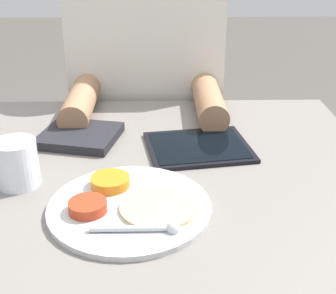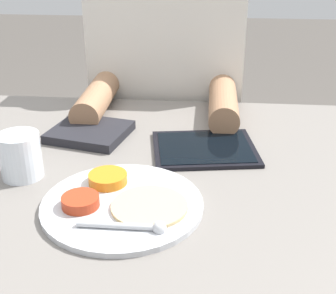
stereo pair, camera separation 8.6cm
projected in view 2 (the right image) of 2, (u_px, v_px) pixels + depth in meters
thali_tray at (121, 203)px, 0.78m from camera, size 0.27×0.27×0.03m
red_notebook at (90, 133)px, 1.04m from camera, size 0.19×0.18×0.02m
tablet_device at (204, 148)px, 0.98m from camera, size 0.24×0.21×0.01m
person_diner at (167, 144)px, 1.45m from camera, size 0.42×0.46×1.23m
drinking_glass at (20, 156)px, 0.86m from camera, size 0.08×0.08×0.09m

